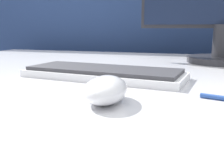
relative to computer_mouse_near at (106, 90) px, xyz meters
The scene contains 3 objects.
partition_panel 1.01m from the computer_mouse_near, 87.86° to the left, with size 5.00×0.03×1.15m.
computer_mouse_near is the anchor object (origin of this frame).
keyboard 0.21m from the computer_mouse_near, 110.44° to the left, with size 0.39×0.18×0.02m.
Camera 1 is at (0.09, -0.67, 0.82)m, focal length 42.00 mm.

